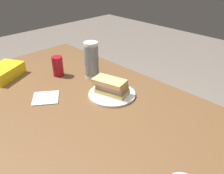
# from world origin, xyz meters

# --- Properties ---
(dining_table) EXTENTS (1.68, 0.97, 0.76)m
(dining_table) POSITION_xyz_m (0.00, 0.00, 0.67)
(dining_table) COLOR brown
(dining_table) RESTS_ON ground_plane
(paper_plate) EXTENTS (0.25, 0.25, 0.01)m
(paper_plate) POSITION_xyz_m (-0.04, -0.17, 0.76)
(paper_plate) COLOR white
(paper_plate) RESTS_ON dining_table
(sandwich) EXTENTS (0.20, 0.14, 0.08)m
(sandwich) POSITION_xyz_m (-0.04, -0.17, 0.81)
(sandwich) COLOR #DBB26B
(sandwich) RESTS_ON paper_plate
(soda_can_red) EXTENTS (0.07, 0.07, 0.12)m
(soda_can_red) POSITION_xyz_m (0.37, -0.10, 0.82)
(soda_can_red) COLOR maroon
(soda_can_red) RESTS_ON dining_table
(chip_bag) EXTENTS (0.24, 0.27, 0.07)m
(chip_bag) POSITION_xyz_m (0.57, 0.15, 0.79)
(chip_bag) COLOR yellow
(chip_bag) RESTS_ON dining_table
(plastic_cup_stack) EXTENTS (0.08, 0.08, 0.22)m
(plastic_cup_stack) POSITION_xyz_m (0.20, -0.24, 0.87)
(plastic_cup_stack) COLOR silver
(plastic_cup_stack) RESTS_ON dining_table
(paper_napkin) EXTENTS (0.18, 0.18, 0.01)m
(paper_napkin) POSITION_xyz_m (0.18, 0.10, 0.76)
(paper_napkin) COLOR white
(paper_napkin) RESTS_ON dining_table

